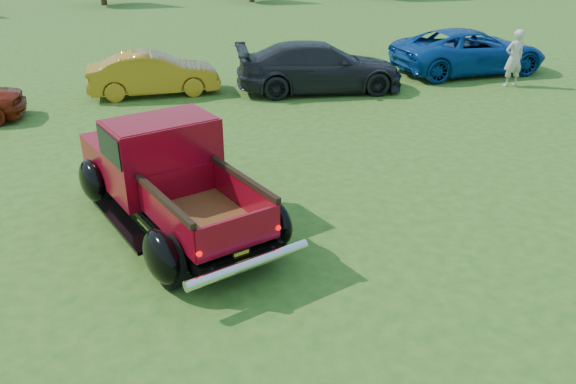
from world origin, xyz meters
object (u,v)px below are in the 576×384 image
object	(u,v)px
show_car_blue	(469,51)
spectator	(514,58)
pickup_truck	(165,173)
show_car_yellow	(154,74)
show_car_grey	(320,67)

from	to	relation	value
show_car_blue	spectator	distance (m)	1.90
pickup_truck	spectator	bearing A→B (deg)	9.83
show_car_yellow	spectator	size ratio (longest dim) A/B	2.16
pickup_truck	show_car_yellow	xyz separation A→B (m)	(0.35, 7.69, -0.21)
show_car_grey	show_car_blue	bearing A→B (deg)	-73.66
show_car_blue	show_car_grey	bearing A→B (deg)	96.90
show_car_yellow	spectator	world-z (taller)	spectator
show_car_yellow	show_car_grey	bearing A→B (deg)	-100.13
show_car_yellow	spectator	bearing A→B (deg)	-99.86
show_car_yellow	spectator	xyz separation A→B (m)	(10.29, -2.02, 0.24)
show_car_blue	spectator	xyz separation A→B (m)	(0.29, -1.88, 0.14)
show_car_blue	spectator	bearing A→B (deg)	-172.70
show_car_grey	spectator	xyz separation A→B (m)	(5.68, -1.09, 0.14)
spectator	show_car_grey	bearing A→B (deg)	-10.14
show_car_blue	spectator	size ratio (longest dim) A/B	3.01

